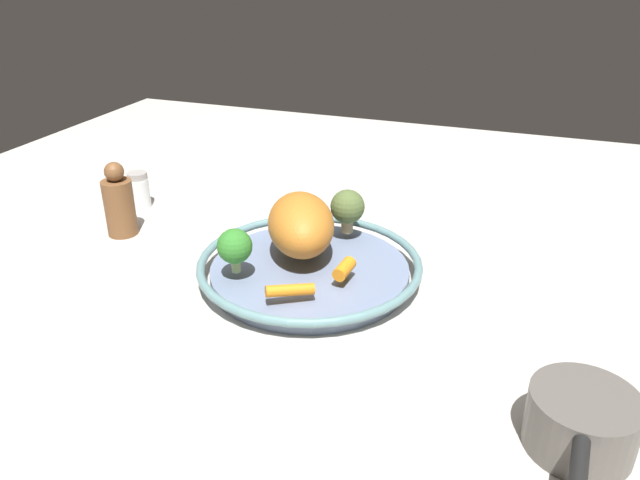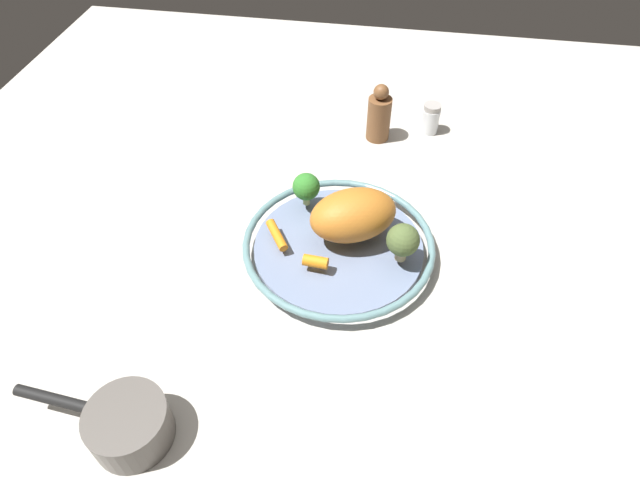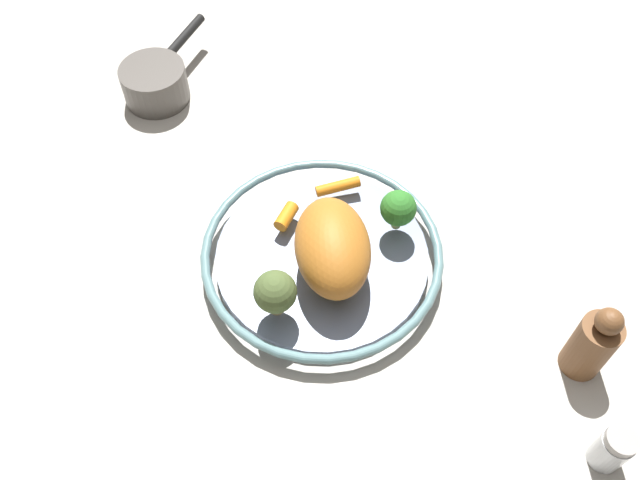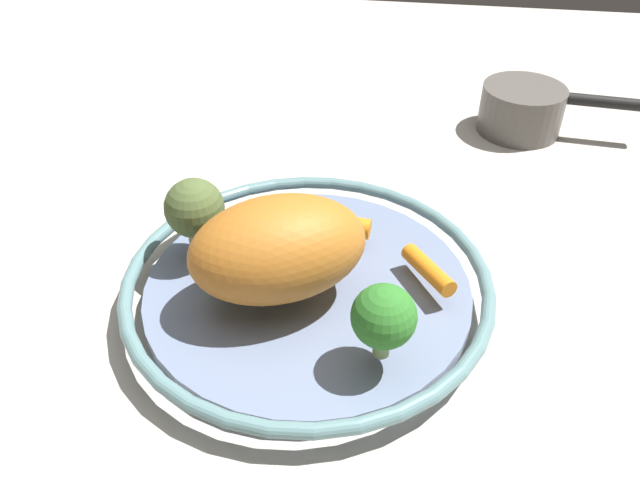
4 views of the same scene
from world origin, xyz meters
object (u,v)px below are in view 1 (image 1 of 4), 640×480
object	(u,v)px
serving_bowl	(310,268)
broccoli_floret_small	(235,247)
saucepan	(581,423)
baby_carrot_center	(290,290)
pepper_mill	(119,204)
salt_shaker	(139,190)
roast_chicken_piece	(301,224)
baby_carrot_right	(344,269)
broccoli_floret_edge	(348,207)

from	to	relation	value
serving_bowl	broccoli_floret_small	world-z (taller)	broccoli_floret_small
serving_bowl	saucepan	distance (m)	0.45
baby_carrot_center	pepper_mill	xyz separation A→B (m)	(-0.38, 0.15, 0.01)
salt_shaker	pepper_mill	world-z (taller)	pepper_mill
serving_bowl	salt_shaker	world-z (taller)	salt_shaker
roast_chicken_piece	broccoli_floret_small	world-z (taller)	roast_chicken_piece
baby_carrot_center	pepper_mill	bearing A→B (deg)	159.12
serving_bowl	baby_carrot_center	xyz separation A→B (m)	(0.01, -0.11, 0.02)
broccoli_floret_small	salt_shaker	bearing A→B (deg)	145.29
baby_carrot_right	saucepan	xyz separation A→B (m)	(0.32, -0.20, -0.01)
roast_chicken_piece	pepper_mill	size ratio (longest dim) A/B	1.16
baby_carrot_right	broccoli_floret_edge	size ratio (longest dim) A/B	0.58
baby_carrot_center	broccoli_floret_edge	xyz separation A→B (m)	(0.01, 0.22, 0.04)
broccoli_floret_small	saucepan	size ratio (longest dim) A/B	0.31
baby_carrot_center	pepper_mill	distance (m)	0.41
broccoli_floret_edge	saucepan	distance (m)	0.50
broccoli_floret_edge	saucepan	size ratio (longest dim) A/B	0.34
saucepan	serving_bowl	bearing A→B (deg)	148.66
serving_bowl	salt_shaker	xyz separation A→B (m)	(-0.42, 0.15, 0.02)
baby_carrot_center	saucepan	size ratio (longest dim) A/B	0.31
salt_shaker	saucepan	size ratio (longest dim) A/B	0.32
roast_chicken_piece	broccoli_floret_small	bearing A→B (deg)	-124.10
baby_carrot_center	saucepan	xyz separation A→B (m)	(0.37, -0.12, -0.01)
serving_bowl	baby_carrot_right	xyz separation A→B (m)	(0.07, -0.03, 0.03)
roast_chicken_piece	saucepan	distance (m)	0.48
broccoli_floret_small	saucepan	xyz separation A→B (m)	(0.47, -0.16, -0.04)
saucepan	baby_carrot_center	bearing A→B (deg)	161.49
roast_chicken_piece	saucepan	size ratio (longest dim) A/B	0.71
baby_carrot_right	baby_carrot_center	size ratio (longest dim) A/B	0.63
serving_bowl	broccoli_floret_edge	bearing A→B (deg)	77.52
pepper_mill	saucepan	distance (m)	0.80
baby_carrot_right	pepper_mill	distance (m)	0.44
baby_carrot_center	roast_chicken_piece	bearing A→B (deg)	105.11
serving_bowl	salt_shaker	bearing A→B (deg)	159.81
salt_shaker	pepper_mill	distance (m)	0.13
serving_bowl	saucepan	bearing A→B (deg)	-31.34
roast_chicken_piece	baby_carrot_center	world-z (taller)	roast_chicken_piece
baby_carrot_right	pepper_mill	bearing A→B (deg)	171.21
roast_chicken_piece	broccoli_floret_small	xyz separation A→B (m)	(-0.06, -0.10, -0.00)
baby_carrot_right	roast_chicken_piece	bearing A→B (deg)	149.40
baby_carrot_right	baby_carrot_center	xyz separation A→B (m)	(-0.05, -0.08, -0.00)
serving_bowl	broccoli_floret_edge	size ratio (longest dim) A/B	4.68
baby_carrot_right	broccoli_floret_small	size ratio (longest dim) A/B	0.63
broccoli_floret_small	serving_bowl	bearing A→B (deg)	40.59
baby_carrot_right	salt_shaker	bearing A→B (deg)	159.12
roast_chicken_piece	baby_carrot_center	bearing A→B (deg)	-74.89
serving_bowl	baby_carrot_center	world-z (taller)	baby_carrot_center
serving_bowl	roast_chicken_piece	world-z (taller)	roast_chicken_piece
broccoli_floret_edge	saucepan	bearing A→B (deg)	-43.78
saucepan	pepper_mill	bearing A→B (deg)	160.28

